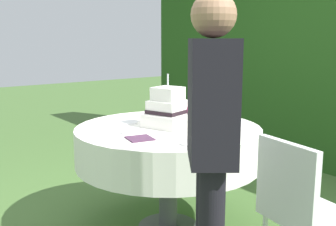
% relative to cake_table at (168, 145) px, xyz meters
% --- Properties ---
extents(cake_table, '(1.33, 1.33, 0.78)m').
position_rel_cake_table_xyz_m(cake_table, '(0.00, 0.00, 0.00)').
color(cake_table, '#4C4C51').
rests_on(cake_table, ground_plane).
extents(wedding_cake, '(0.36, 0.37, 0.38)m').
position_rel_cake_table_xyz_m(wedding_cake, '(-0.01, 0.01, 0.25)').
color(wedding_cake, white).
rests_on(wedding_cake, cake_table).
extents(serving_plate_near, '(0.13, 0.13, 0.01)m').
position_rel_cake_table_xyz_m(serving_plate_near, '(0.47, -0.19, 0.14)').
color(serving_plate_near, white).
rests_on(serving_plate_near, cake_table).
extents(serving_plate_far, '(0.15, 0.15, 0.01)m').
position_rel_cake_table_xyz_m(serving_plate_far, '(-0.28, -0.16, 0.14)').
color(serving_plate_far, white).
rests_on(serving_plate_far, cake_table).
extents(serving_plate_left, '(0.10, 0.10, 0.01)m').
position_rel_cake_table_xyz_m(serving_plate_left, '(0.00, -0.34, 0.14)').
color(serving_plate_left, white).
rests_on(serving_plate_left, cake_table).
extents(serving_plate_right, '(0.10, 0.10, 0.01)m').
position_rel_cake_table_xyz_m(serving_plate_right, '(0.30, 0.36, 0.14)').
color(serving_plate_right, white).
rests_on(serving_plate_right, cake_table).
extents(napkin_stack, '(0.18, 0.18, 0.01)m').
position_rel_cake_table_xyz_m(napkin_stack, '(0.17, -0.36, 0.14)').
color(napkin_stack, '#4C2D47').
rests_on(napkin_stack, cake_table).
extents(garden_chair, '(0.46, 0.46, 0.89)m').
position_rel_cake_table_xyz_m(garden_chair, '(1.08, 0.04, -0.10)').
color(garden_chair, white).
rests_on(garden_chair, ground_plane).
extents(standing_person, '(0.41, 0.38, 1.60)m').
position_rel_cake_table_xyz_m(standing_person, '(0.95, -0.48, 0.29)').
color(standing_person, black).
rests_on(standing_person, ground_plane).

